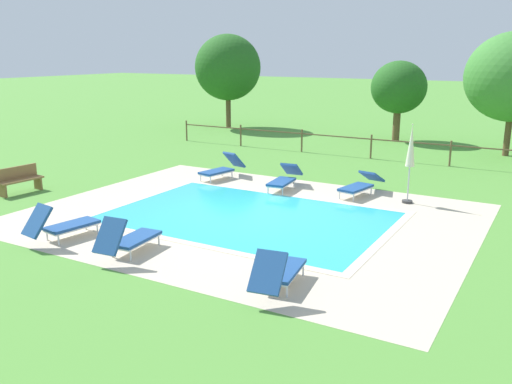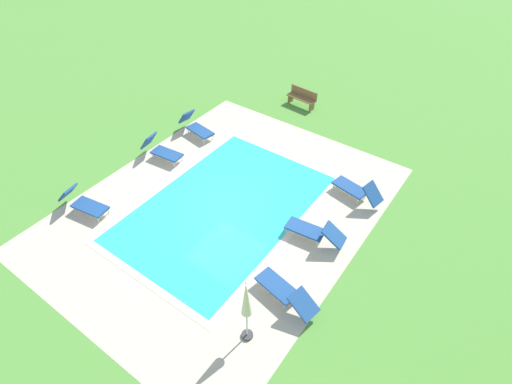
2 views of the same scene
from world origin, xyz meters
name	(u,v)px [view 1 (image 1 of 2)]	position (x,y,z in m)	size (l,w,h in m)	color
ground_plane	(248,216)	(0.00, 0.00, 0.00)	(160.00, 160.00, 0.00)	#518E38
pool_deck_paving	(248,216)	(0.00, 0.00, 0.00)	(12.22, 9.66, 0.01)	beige
swimming_pool_water	(248,216)	(0.00, 0.00, 0.01)	(7.63, 5.07, 0.01)	#2DB7C6
pool_coping_rim	(248,216)	(0.00, 0.00, 0.01)	(8.11, 5.55, 0.01)	beige
sun_lounger_north_near_steps	(222,168)	(-3.26, 3.63, 0.38)	(0.96, 2.01, 0.93)	navy
sun_lounger_north_mid	(129,238)	(-0.83, -3.95, 0.40)	(0.77, 1.87, 1.01)	navy
sun_lounger_north_far	(284,178)	(-0.55, 3.36, 0.37)	(0.81, 2.07, 0.82)	navy
sun_lounger_north_end	(279,271)	(3.03, -3.92, 0.39)	(0.89, 1.96, 0.96)	navy
sun_lounger_south_near_corner	(361,185)	(1.97, 3.84, 0.36)	(0.98, 2.14, 0.73)	navy
sun_lounger_south_mid	(62,224)	(-2.97, -3.98, 0.40)	(0.89, 1.92, 1.00)	navy
patio_umbrella_closed_row_west	(411,151)	(3.55, 3.67, 1.63)	(0.32, 0.32, 2.45)	#383838
wooden_bench_lawn_side	(19,179)	(-7.90, -1.45, 0.47)	(0.57, 1.53, 0.87)	olive
perimeter_fence	(371,143)	(0.24, 10.14, 0.69)	(20.03, 0.08, 1.05)	brown
tree_far_west	(399,88)	(-0.20, 15.57, 2.74)	(2.83, 2.83, 4.10)	brown
tree_west_mid	(228,68)	(-10.60, 15.56, 3.61)	(3.95, 3.95, 5.57)	brown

